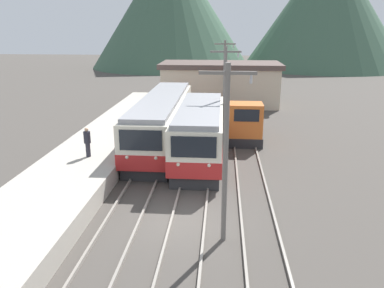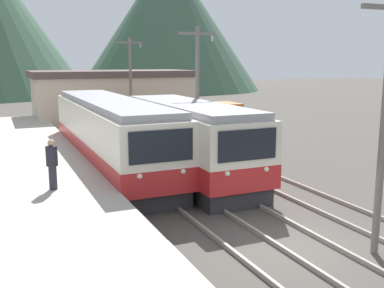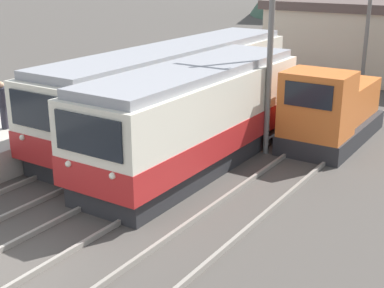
# 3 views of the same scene
# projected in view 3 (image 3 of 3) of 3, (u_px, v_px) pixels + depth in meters

# --- Properties ---
(track_center) EXTENTS (1.54, 60.00, 0.14)m
(track_center) POSITION_uv_depth(u_px,v_px,m) (1.00, 269.00, 11.88)
(track_center) COLOR gray
(track_center) RESTS_ON ground
(commuter_train_left) EXTENTS (2.84, 14.35, 3.45)m
(commuter_train_left) POSITION_uv_depth(u_px,v_px,m) (176.00, 92.00, 21.49)
(commuter_train_left) COLOR #28282B
(commuter_train_left) RESTS_ON ground
(commuter_train_center) EXTENTS (2.84, 10.16, 3.41)m
(commuter_train_center) POSITION_uv_depth(u_px,v_px,m) (195.00, 120.00, 17.74)
(commuter_train_center) COLOR #28282B
(commuter_train_center) RESTS_ON ground
(shunting_locomotive) EXTENTS (2.40, 5.74, 3.00)m
(shunting_locomotive) POSITION_uv_depth(u_px,v_px,m) (331.00, 112.00, 20.14)
(shunting_locomotive) COLOR #28282B
(shunting_locomotive) RESTS_ON ground
(catenary_mast_mid) EXTENTS (2.00, 0.20, 6.85)m
(catenary_mast_mid) POSITION_uv_depth(u_px,v_px,m) (270.00, 50.00, 18.14)
(catenary_mast_mid) COLOR slate
(catenary_mast_mid) RESTS_ON ground
(catenary_mast_far) EXTENTS (2.00, 0.20, 6.85)m
(catenary_mast_far) POSITION_uv_depth(u_px,v_px,m) (368.00, 20.00, 27.42)
(catenary_mast_far) COLOR slate
(catenary_mast_far) RESTS_ON ground
(person_on_platform) EXTENTS (0.38, 0.38, 1.69)m
(person_on_platform) POSITION_uv_depth(u_px,v_px,m) (3.00, 103.00, 18.57)
(person_on_platform) COLOR #282833
(person_on_platform) RESTS_ON platform_left
(station_building) EXTENTS (12.60, 6.30, 4.44)m
(station_building) POSITION_uv_depth(u_px,v_px,m) (378.00, 40.00, 31.23)
(station_building) COLOR beige
(station_building) RESTS_ON ground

